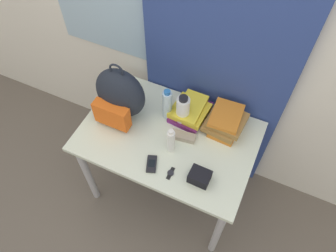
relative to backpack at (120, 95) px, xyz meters
The scene contains 14 objects.
ground_plane 1.07m from the backpack, 48.99° to the right, with size 12.00×12.00×0.00m, color #665B51.
wall_back 0.61m from the backpack, 50.09° to the left, with size 6.00×0.06×2.50m.
curtain_blue 0.67m from the backpack, 36.19° to the left, with size 0.92×0.04×2.50m.
desk 0.44m from the backpack, ahead, with size 1.08×0.71×0.76m.
backpack is the anchor object (origin of this frame).
book_stack_left 0.46m from the backpack, 22.52° to the left, with size 0.23×0.29×0.10m.
book_stack_center 0.67m from the backpack, 14.87° to the left, with size 0.25×0.25×0.12m.
water_bottle 0.30m from the backpack, 20.10° to the left, with size 0.06×0.06×0.24m.
sports_bottle 0.40m from the backpack, 14.11° to the left, with size 0.08×0.08×0.24m.
sunscreen_bottle 0.42m from the backpack, 16.51° to the right, with size 0.05×0.05×0.19m.
cell_phone 0.46m from the backpack, 37.72° to the right, with size 0.09×0.12×0.02m.
sunglasses_case 0.46m from the backpack, ahead, with size 0.16×0.08×0.04m.
camera_pouch 0.69m from the backpack, 20.56° to the right, with size 0.12×0.10×0.07m.
wristwatch 0.56m from the backpack, 30.11° to the right, with size 0.04×0.08×0.01m.
Camera 1 is at (0.47, -0.66, 2.45)m, focal length 35.00 mm.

